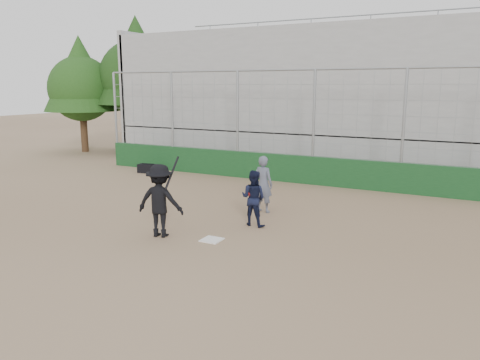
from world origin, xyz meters
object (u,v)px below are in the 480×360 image
at_px(batter_at_plate, 160,201).
at_px(catcher_crouched, 253,207).
at_px(umpire, 263,187).
at_px(equipment_bag, 148,169).

xyz_separation_m(batter_at_plate, catcher_crouched, (1.55, 1.73, -0.36)).
xyz_separation_m(catcher_crouched, umpire, (-0.33, 1.32, 0.23)).
distance_m(batter_at_plate, equipment_bag, 8.32).
bearing_deg(batter_at_plate, equipment_bag, 130.31).
bearing_deg(umpire, batter_at_plate, 77.97).
relative_size(batter_at_plate, equipment_bag, 2.14).
height_order(batter_at_plate, catcher_crouched, batter_at_plate).
xyz_separation_m(catcher_crouched, equipment_bag, (-6.92, 4.59, -0.31)).
bearing_deg(equipment_bag, batter_at_plate, -49.69).
height_order(catcher_crouched, umpire, umpire).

